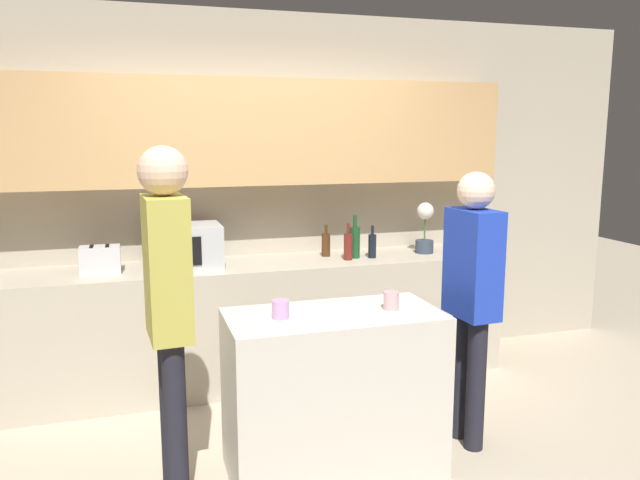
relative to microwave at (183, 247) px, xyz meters
name	(u,v)px	position (x,y,z in m)	size (l,w,h in m)	color
ground_plane	(319,477)	(0.56, -1.38, -1.04)	(14.00, 14.00, 0.00)	#BCAD93
back_wall	(254,171)	(0.56, 0.28, 0.49)	(6.40, 0.40, 2.70)	#B2A893
back_counter	(264,322)	(0.56, 0.01, -0.60)	(3.60, 0.62, 0.89)	#B7AD99
kitchen_island	(334,392)	(0.67, -1.32, -0.60)	(1.14, 0.57, 0.88)	beige
microwave	(183,247)	(0.00, 0.00, 0.00)	(0.52, 0.39, 0.30)	#B7BABC
toaster	(100,260)	(-0.54, 0.00, -0.06)	(0.26, 0.16, 0.18)	silver
potted_plant	(425,228)	(1.84, 0.00, 0.05)	(0.14, 0.14, 0.39)	#333D4C
bottle_0	(326,244)	(1.07, 0.10, -0.06)	(0.07, 0.07, 0.24)	#472814
bottle_1	(348,246)	(1.18, -0.08, -0.05)	(0.06, 0.06, 0.27)	maroon
bottle_2	(355,242)	(1.26, -0.02, -0.03)	(0.08, 0.08, 0.32)	#194723
bottle_3	(372,245)	(1.38, -0.06, -0.06)	(0.06, 0.06, 0.24)	black
cup_0	(281,309)	(0.38, -1.32, -0.11)	(0.09, 0.09, 0.09)	#C793D3
cup_1	(391,301)	(0.98, -1.34, -0.11)	(0.08, 0.08, 0.10)	#CEA4A9
person_left	(168,295)	(-0.18, -1.37, 0.02)	(0.23, 0.35, 1.77)	black
person_center	(472,287)	(1.51, -1.27, -0.09)	(0.21, 0.35, 1.61)	black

